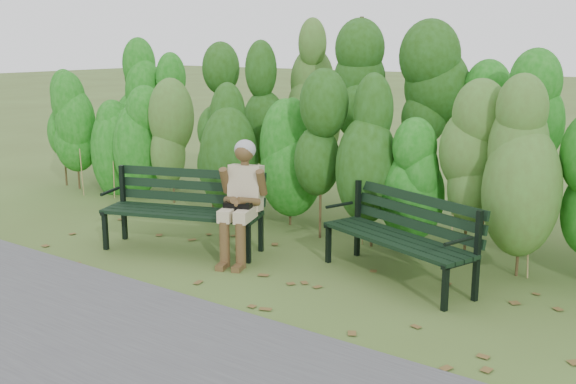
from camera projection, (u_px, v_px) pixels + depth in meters
The scene contains 7 objects.
ground at pixel (268, 272), 6.69m from camera, with size 80.00×80.00×0.00m, color #495A27.
footpath at pixel (86, 353), 4.94m from camera, with size 60.00×2.50×0.01m, color #474749.
hedge_band at pixel (363, 127), 7.88m from camera, with size 11.04×1.67×2.42m.
leaf_litter at pixel (260, 278), 6.51m from camera, with size 5.61×2.13×0.01m.
bench_left at pixel (185, 203), 7.35m from camera, with size 1.82×1.11×0.87m.
bench_right at pixel (404, 230), 6.40m from camera, with size 1.73×1.03×0.82m.
seated_woman at pixel (242, 193), 6.95m from camera, with size 0.56×0.77×1.25m.
Camera 1 is at (3.86, -5.04, 2.25)m, focal length 42.00 mm.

